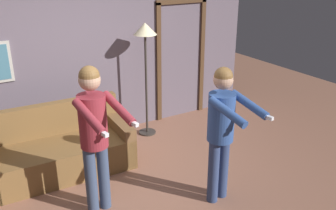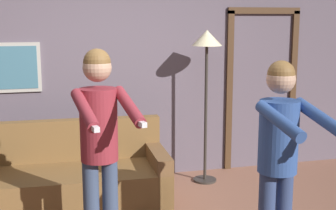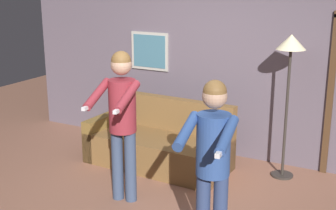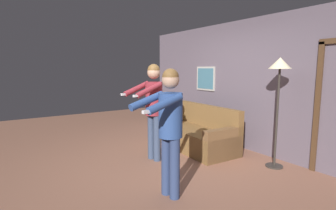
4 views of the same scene
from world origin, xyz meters
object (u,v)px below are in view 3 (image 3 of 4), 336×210
at_px(person_standing_left, 122,113).
at_px(person_standing_right, 213,154).
at_px(torchiere_lamp, 290,58).
at_px(couch, 159,145).

xyz_separation_m(person_standing_left, person_standing_right, (1.29, -0.53, -0.06)).
distance_m(torchiere_lamp, person_standing_left, 2.14).
height_order(couch, person_standing_right, person_standing_right).
xyz_separation_m(torchiere_lamp, person_standing_right, (-0.13, -2.04, -0.55)).
bearing_deg(person_standing_right, couch, 131.63).
relative_size(torchiere_lamp, person_standing_left, 1.06).
height_order(couch, person_standing_left, person_standing_left).
height_order(couch, torchiere_lamp, torchiere_lamp).
bearing_deg(person_standing_right, person_standing_left, 157.91).
distance_m(couch, person_standing_left, 1.35).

